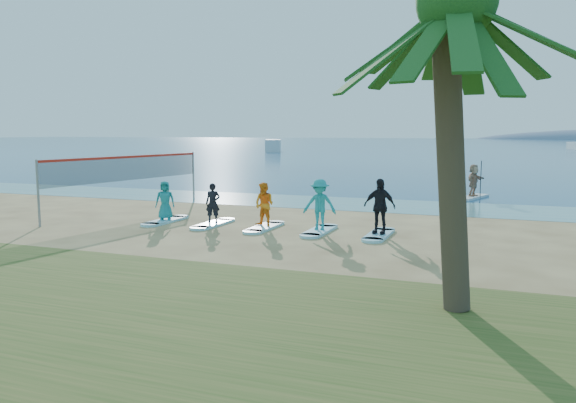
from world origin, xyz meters
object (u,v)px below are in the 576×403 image
(paddleboarder, at_px, (474,180))
(student_3, at_px, (320,204))
(student_1, at_px, (213,203))
(surfboard_4, at_px, (379,235))
(palm_tree, at_px, (456,4))
(volleyball_net, at_px, (128,169))
(paddleboard, at_px, (473,197))
(student_2, at_px, (264,204))
(surfboard_3, at_px, (319,231))
(boat_offshore_a, at_px, (273,152))
(student_0, at_px, (165,200))
(surfboard_2, at_px, (264,227))
(surfboard_0, at_px, (166,221))
(surfboard_1, at_px, (213,224))
(student_4, at_px, (379,206))

(paddleboarder, height_order, student_3, student_3)
(student_1, bearing_deg, surfboard_4, -18.04)
(palm_tree, bearing_deg, volleyball_net, 147.42)
(paddleboard, relative_size, student_2, 1.88)
(paddleboard, relative_size, surfboard_3, 1.36)
(boat_offshore_a, bearing_deg, paddleboarder, -79.69)
(paddleboard, distance_m, student_0, 16.65)
(student_3, relative_size, surfboard_4, 0.81)
(palm_tree, bearing_deg, surfboard_2, 133.77)
(surfboard_0, distance_m, student_1, 2.26)
(paddleboarder, relative_size, student_1, 1.13)
(paddleboard, relative_size, surfboard_2, 1.36)
(surfboard_0, distance_m, surfboard_1, 2.11)
(surfboard_3, relative_size, student_3, 1.23)
(surfboard_1, relative_size, student_2, 1.38)
(paddleboard, bearing_deg, surfboard_3, -92.38)
(surfboard_0, distance_m, student_2, 4.31)
(palm_tree, height_order, surfboard_3, palm_tree)
(student_0, bearing_deg, surfboard_3, -24.48)
(student_0, bearing_deg, surfboard_4, -24.48)
(palm_tree, relative_size, surfboard_0, 3.23)
(student_2, bearing_deg, surfboard_1, -166.96)
(surfboard_1, xyz_separation_m, student_2, (2.11, 0.00, 0.84))
(paddleboarder, xyz_separation_m, surfboard_3, (-4.51, -12.60, -0.92))
(paddleboard, xyz_separation_m, surfboard_0, (-10.85, -12.60, -0.01))
(volleyball_net, bearing_deg, surfboard_1, -18.88)
(volleyball_net, xyz_separation_m, surfboard_2, (7.27, -1.76, -1.86))
(boat_offshore_a, xyz_separation_m, surfboard_4, (34.85, -74.65, 0.04))
(palm_tree, height_order, student_1, palm_tree)
(paddleboard, bearing_deg, surfboard_2, -100.41)
(boat_offshore_a, distance_m, student_3, 81.51)
(student_2, bearing_deg, student_1, -166.96)
(student_1, bearing_deg, student_4, -18.04)
(paddleboard, relative_size, student_0, 1.98)
(surfboard_4, bearing_deg, student_0, 180.00)
(paddleboard, height_order, surfboard_0, paddleboard)
(surfboard_4, bearing_deg, surfboard_2, 180.00)
(surfboard_0, relative_size, student_3, 1.23)
(surfboard_3, distance_m, student_4, 2.33)
(student_0, height_order, surfboard_1, student_0)
(surfboard_0, relative_size, surfboard_1, 1.00)
(student_3, bearing_deg, paddleboard, 62.47)
(surfboard_2, bearing_deg, paddleboarder, 62.26)
(surfboard_0, height_order, student_4, student_4)
(surfboard_1, relative_size, student_4, 1.18)
(boat_offshore_a, xyz_separation_m, student_2, (30.62, -74.65, 0.89))
(surfboard_2, distance_m, surfboard_4, 4.22)
(student_3, distance_m, student_4, 2.11)
(student_0, bearing_deg, student_1, -24.48)
(palm_tree, distance_m, paddleboarder, 20.62)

